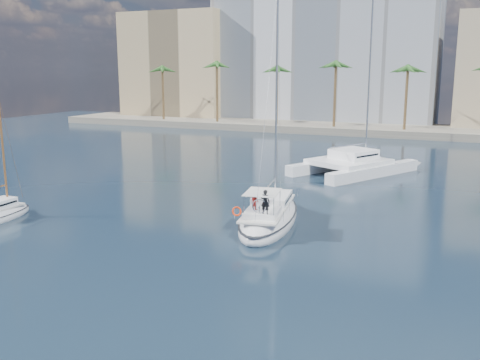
% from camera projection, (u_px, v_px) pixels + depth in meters
% --- Properties ---
extents(ground, '(160.00, 160.00, 0.00)m').
position_uv_depth(ground, '(221.00, 228.00, 36.51)').
color(ground, black).
rests_on(ground, ground).
extents(quay, '(120.00, 14.00, 1.20)m').
position_uv_depth(quay, '(374.00, 129.00, 91.19)').
color(quay, gray).
rests_on(quay, ground).
extents(building_modern, '(42.00, 16.00, 28.00)m').
position_uv_depth(building_modern, '(326.00, 52.00, 103.91)').
color(building_modern, silver).
rests_on(building_modern, ground).
extents(building_tan_left, '(22.00, 14.00, 22.00)m').
position_uv_depth(building_tan_left, '(181.00, 67.00, 112.61)').
color(building_tan_left, tan).
rests_on(building_tan_left, ground).
extents(palm_left, '(3.60, 3.60, 12.30)m').
position_uv_depth(palm_left, '(187.00, 71.00, 98.86)').
color(palm_left, brown).
rests_on(palm_left, ground).
extents(palm_centre, '(3.60, 3.60, 12.30)m').
position_uv_depth(palm_centre, '(373.00, 72.00, 85.62)').
color(palm_centre, brown).
rests_on(palm_centre, ground).
extents(main_sloop, '(5.47, 11.76, 16.80)m').
position_uv_depth(main_sloop, '(269.00, 217.00, 37.40)').
color(main_sloop, white).
rests_on(main_sloop, ground).
extents(catamaran, '(12.05, 14.79, 19.14)m').
position_uv_depth(catamaran, '(352.00, 162.00, 55.51)').
color(catamaran, white).
rests_on(catamaran, ground).
extents(seagull, '(0.92, 0.40, 0.17)m').
position_uv_depth(seagull, '(246.00, 196.00, 41.73)').
color(seagull, silver).
rests_on(seagull, ground).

